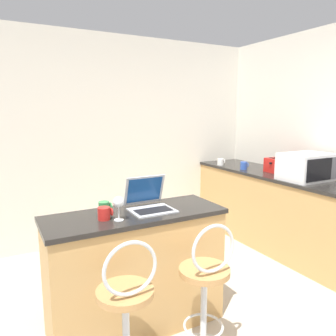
{
  "coord_description": "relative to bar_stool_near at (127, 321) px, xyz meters",
  "views": [
    {
      "loc": [
        -1.42,
        -1.3,
        1.66
      ],
      "look_at": [
        0.32,
        1.95,
        1.02
      ],
      "focal_mm": 35.0,
      "sensor_mm": 36.0,
      "label": 1
    }
  ],
  "objects": [
    {
      "name": "breakfast_bar",
      "position": [
        0.28,
        0.52,
        0.01
      ],
      "size": [
        1.34,
        0.5,
        0.92
      ],
      "color": "tan",
      "rests_on": "ground_plane"
    },
    {
      "name": "laptop",
      "position": [
        0.41,
        0.56,
        0.53
      ],
      "size": [
        0.32,
        0.31,
        0.25
      ],
      "color": "#B7BABF",
      "rests_on": "breakfast_bar"
    },
    {
      "name": "mug_red",
      "position": [
        0.03,
        0.48,
        0.52
      ],
      "size": [
        0.1,
        0.08,
        0.09
      ],
      "color": "red",
      "rests_on": "breakfast_bar"
    },
    {
      "name": "counter_right",
      "position": [
        2.41,
        0.75,
        0.01
      ],
      "size": [
        0.68,
        3.23,
        0.92
      ],
      "color": "tan",
      "rests_on": "ground_plane"
    },
    {
      "name": "bar_stool_far",
      "position": [
        0.56,
        0.0,
        0.0
      ],
      "size": [
        0.4,
        0.4,
        0.97
      ],
      "color": "silver",
      "rests_on": "ground_plane"
    },
    {
      "name": "toaster",
      "position": [
        2.44,
        1.2,
        0.56
      ],
      "size": [
        0.24,
        0.25,
        0.18
      ],
      "color": "red",
      "rests_on": "counter_right"
    },
    {
      "name": "bar_stool_near",
      "position": [
        0.0,
        0.0,
        0.0
      ],
      "size": [
        0.4,
        0.4,
        0.97
      ],
      "color": "silver",
      "rests_on": "ground_plane"
    },
    {
      "name": "wine_glass_short",
      "position": [
        0.11,
        0.41,
        0.6
      ],
      "size": [
        0.08,
        0.08,
        0.17
      ],
      "color": "silver",
      "rests_on": "breakfast_bar"
    },
    {
      "name": "mug_white",
      "position": [
        2.16,
        1.97,
        0.52
      ],
      "size": [
        0.11,
        0.09,
        0.09
      ],
      "color": "white",
      "rests_on": "counter_right"
    },
    {
      "name": "mug_green",
      "position": [
        0.07,
        0.59,
        0.52
      ],
      "size": [
        0.1,
        0.08,
        0.09
      ],
      "color": "#338447",
      "rests_on": "breakfast_bar"
    },
    {
      "name": "microwave",
      "position": [
        2.38,
        0.73,
        0.62
      ],
      "size": [
        0.53,
        0.4,
        0.29
      ],
      "color": "silver",
      "rests_on": "counter_right"
    },
    {
      "name": "mug_blue",
      "position": [
        2.22,
        1.56,
        0.52
      ],
      "size": [
        0.1,
        0.09,
        0.1
      ],
      "color": "#2D51AD",
      "rests_on": "counter_right"
    },
    {
      "name": "wall_back",
      "position": [
        0.82,
        2.39,
        0.85
      ],
      "size": [
        12.0,
        0.06,
        2.6
      ],
      "color": "silver",
      "rests_on": "ground_plane"
    }
  ]
}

